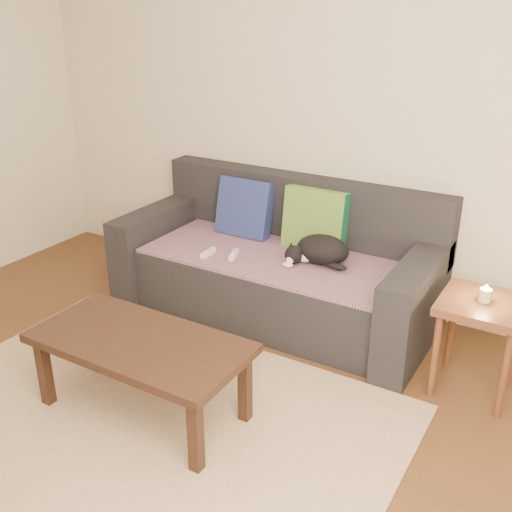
{
  "coord_description": "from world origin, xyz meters",
  "views": [
    {
      "loc": [
        1.74,
        -1.65,
        1.96
      ],
      "look_at": [
        0.05,
        1.2,
        0.55
      ],
      "focal_mm": 42.0,
      "sensor_mm": 36.0,
      "label": 1
    }
  ],
  "objects_px": {
    "wii_remote_a": "(208,253)",
    "coffee_table": "(140,349)",
    "wii_remote_b": "(234,255)",
    "cat": "(320,250)",
    "sofa": "(278,269)",
    "side_table": "(481,317)"
  },
  "relations": [
    {
      "from": "sofa",
      "to": "cat",
      "type": "bearing_deg",
      "value": -6.92
    },
    {
      "from": "wii_remote_a",
      "to": "coffee_table",
      "type": "relative_size",
      "value": 0.14
    },
    {
      "from": "wii_remote_a",
      "to": "coffee_table",
      "type": "xyz_separation_m",
      "value": [
        0.31,
        -1.03,
        -0.07
      ]
    },
    {
      "from": "wii_remote_b",
      "to": "coffee_table",
      "type": "height_order",
      "value": "wii_remote_b"
    },
    {
      "from": "cat",
      "to": "side_table",
      "type": "xyz_separation_m",
      "value": [
        1.03,
        -0.22,
        -0.08
      ]
    },
    {
      "from": "sofa",
      "to": "side_table",
      "type": "bearing_deg",
      "value": -10.91
    },
    {
      "from": "wii_remote_b",
      "to": "coffee_table",
      "type": "relative_size",
      "value": 0.14
    },
    {
      "from": "wii_remote_a",
      "to": "cat",
      "type": "bearing_deg",
      "value": -73.91
    },
    {
      "from": "cat",
      "to": "wii_remote_a",
      "type": "height_order",
      "value": "cat"
    },
    {
      "from": "side_table",
      "to": "coffee_table",
      "type": "height_order",
      "value": "side_table"
    },
    {
      "from": "sofa",
      "to": "side_table",
      "type": "height_order",
      "value": "sofa"
    },
    {
      "from": "wii_remote_a",
      "to": "coffee_table",
      "type": "bearing_deg",
      "value": -168.31
    },
    {
      "from": "wii_remote_a",
      "to": "coffee_table",
      "type": "height_order",
      "value": "wii_remote_a"
    },
    {
      "from": "sofa",
      "to": "cat",
      "type": "xyz_separation_m",
      "value": [
        0.32,
        -0.04,
        0.22
      ]
    },
    {
      "from": "cat",
      "to": "side_table",
      "type": "height_order",
      "value": "cat"
    },
    {
      "from": "wii_remote_a",
      "to": "wii_remote_b",
      "type": "relative_size",
      "value": 1.0
    },
    {
      "from": "cat",
      "to": "coffee_table",
      "type": "bearing_deg",
      "value": -108.52
    },
    {
      "from": "wii_remote_a",
      "to": "wii_remote_b",
      "type": "bearing_deg",
      "value": -72.82
    },
    {
      "from": "wii_remote_a",
      "to": "wii_remote_b",
      "type": "xyz_separation_m",
      "value": [
        0.16,
        0.06,
        0.0
      ]
    },
    {
      "from": "sofa",
      "to": "side_table",
      "type": "xyz_separation_m",
      "value": [
        1.35,
        -0.26,
        0.14
      ]
    },
    {
      "from": "coffee_table",
      "to": "sofa",
      "type": "bearing_deg",
      "value": 87.89
    },
    {
      "from": "cat",
      "to": "coffee_table",
      "type": "distance_m",
      "value": 1.35
    }
  ]
}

